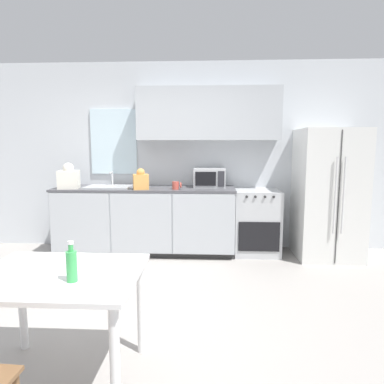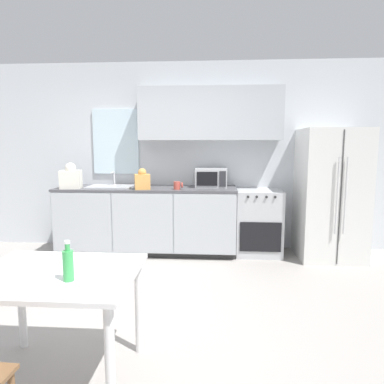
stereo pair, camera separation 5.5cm
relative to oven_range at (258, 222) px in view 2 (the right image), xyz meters
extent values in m
plane|color=gray|center=(-1.36, -1.89, -0.45)|extent=(12.00, 12.00, 0.00)
cube|color=silver|center=(-1.36, 0.33, 0.90)|extent=(12.00, 0.06, 2.70)
cube|color=silver|center=(-2.07, 0.29, 1.12)|extent=(0.68, 0.04, 0.94)
cube|color=#B2B7BC|center=(-0.68, 0.14, 1.50)|extent=(1.98, 0.32, 0.72)
cube|color=#333333|center=(-1.56, 0.00, -0.41)|extent=(2.48, 0.60, 0.08)
cube|color=#B2B7BC|center=(-1.56, -0.03, 0.04)|extent=(2.48, 0.66, 0.82)
cube|color=#B2B7BC|center=(-2.39, -0.37, 0.04)|extent=(0.81, 0.01, 0.80)
cube|color=#B2B7BC|center=(-1.56, -0.37, 0.04)|extent=(0.81, 0.01, 0.80)
cube|color=#B2B7BC|center=(-0.73, -0.37, 0.04)|extent=(0.81, 0.01, 0.80)
cube|color=#4C4C51|center=(-1.56, -0.03, 0.47)|extent=(2.50, 0.68, 0.03)
cube|color=#B7BABC|center=(0.00, 0.00, 0.00)|extent=(0.62, 0.59, 0.90)
cube|color=black|center=(0.00, -0.30, -0.13)|extent=(0.54, 0.01, 0.40)
cylinder|color=#262626|center=(-0.17, -0.30, 0.40)|extent=(0.03, 0.02, 0.03)
cylinder|color=#262626|center=(-0.06, -0.30, 0.40)|extent=(0.03, 0.02, 0.03)
cylinder|color=#262626|center=(0.06, -0.30, 0.40)|extent=(0.03, 0.02, 0.03)
cylinder|color=#262626|center=(0.17, -0.30, 0.40)|extent=(0.03, 0.02, 0.03)
cube|color=silver|center=(0.94, -0.09, 0.42)|extent=(0.82, 0.76, 1.73)
cube|color=#3F3F3F|center=(0.94, -0.47, 0.42)|extent=(0.01, 0.01, 1.67)
cylinder|color=silver|center=(0.89, -0.50, 0.45)|extent=(0.02, 0.02, 0.95)
cylinder|color=silver|center=(0.99, -0.50, 0.45)|extent=(0.02, 0.02, 0.95)
cube|color=#B7BABC|center=(-2.07, -0.03, 0.49)|extent=(0.62, 0.44, 0.02)
cylinder|color=silver|center=(-2.07, 0.15, 0.59)|extent=(0.02, 0.02, 0.19)
cylinder|color=silver|center=(-2.07, 0.08, 0.68)|extent=(0.02, 0.14, 0.02)
cube|color=#B7BABC|center=(-0.66, 0.09, 0.61)|extent=(0.44, 0.35, 0.26)
cube|color=black|center=(-0.71, -0.09, 0.61)|extent=(0.28, 0.01, 0.19)
cube|color=#2D2D33|center=(-0.50, -0.09, 0.61)|extent=(0.09, 0.01, 0.21)
cylinder|color=#BF4C3F|center=(-1.11, -0.22, 0.53)|extent=(0.09, 0.09, 0.10)
torus|color=#BF4C3F|center=(-1.04, -0.22, 0.54)|extent=(0.02, 0.08, 0.08)
cube|color=#DB994C|center=(-1.58, -0.23, 0.58)|extent=(0.24, 0.22, 0.20)
sphere|color=#DB994C|center=(-1.58, -0.23, 0.71)|extent=(0.14, 0.14, 0.11)
cube|color=silver|center=(-2.58, -0.19, 0.60)|extent=(0.30, 0.27, 0.24)
sphere|color=silver|center=(-2.58, -0.19, 0.76)|extent=(0.17, 0.17, 0.15)
cube|color=white|center=(-1.60, -2.75, 0.27)|extent=(1.01, 0.80, 0.03)
cylinder|color=white|center=(-1.15, -3.09, -0.10)|extent=(0.06, 0.06, 0.70)
cylinder|color=white|center=(-2.04, -2.41, -0.10)|extent=(0.06, 0.06, 0.70)
cylinder|color=white|center=(-1.15, -2.41, -0.10)|extent=(0.06, 0.06, 0.70)
cylinder|color=#3FB259|center=(-1.45, -2.88, 0.37)|extent=(0.06, 0.06, 0.18)
cylinder|color=#3FB259|center=(-1.45, -2.88, 0.48)|extent=(0.03, 0.03, 0.04)
cylinder|color=white|center=(-1.45, -2.88, 0.51)|extent=(0.03, 0.03, 0.02)
camera|label=1|loc=(-0.66, -4.73, 1.06)|focal=32.00mm
camera|label=2|loc=(-0.60, -4.73, 1.06)|focal=32.00mm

